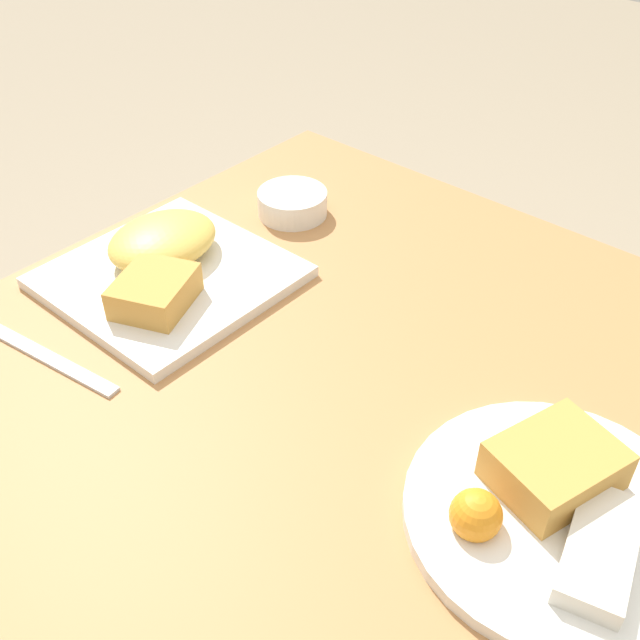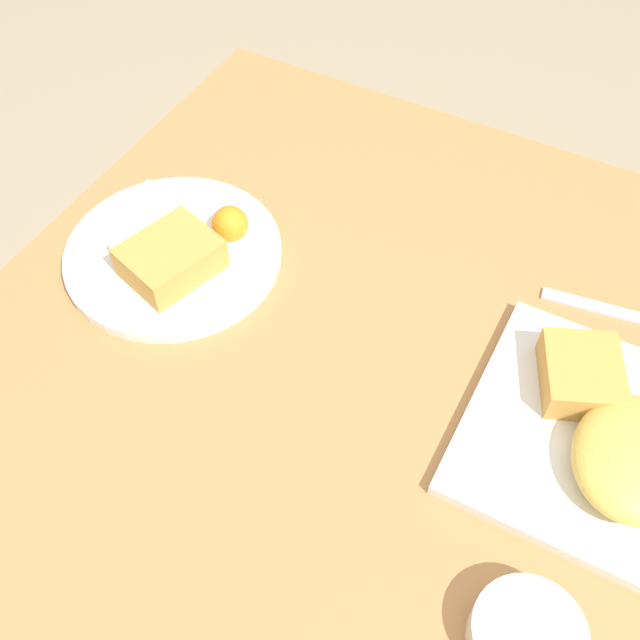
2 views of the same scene
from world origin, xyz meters
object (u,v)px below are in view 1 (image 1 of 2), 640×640
(sauce_ramekin, at_px, (292,202))
(plate_oval_far, at_px, (554,506))
(butter_knife, at_px, (43,355))
(plate_square_near, at_px, (165,264))

(sauce_ramekin, bearing_deg, plate_oval_far, 66.20)
(sauce_ramekin, relative_size, butter_knife, 0.45)
(plate_square_near, height_order, sauce_ramekin, plate_square_near)
(plate_square_near, relative_size, sauce_ramekin, 2.69)
(plate_square_near, relative_size, plate_oval_far, 0.99)
(plate_oval_far, bearing_deg, plate_square_near, -91.24)
(plate_oval_far, height_order, butter_knife, plate_oval_far)
(plate_square_near, bearing_deg, sauce_ramekin, 176.94)
(sauce_ramekin, distance_m, butter_knife, 0.39)
(butter_knife, bearing_deg, plate_square_near, 85.45)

